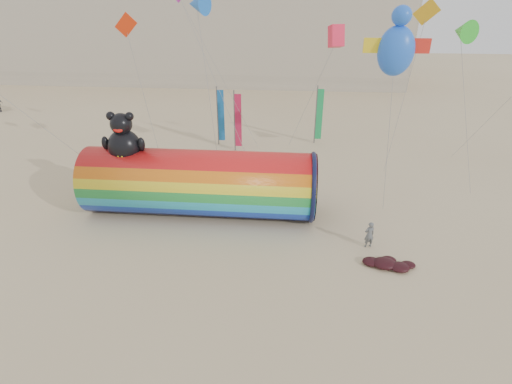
# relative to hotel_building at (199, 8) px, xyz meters

# --- Properties ---
(ground) EXTENTS (160.00, 160.00, 0.00)m
(ground) POSITION_rel_hotel_building_xyz_m (12.00, -45.95, -10.31)
(ground) COLOR #CCB58C
(ground) RESTS_ON ground
(hotel_building) EXTENTS (60.40, 15.40, 20.60)m
(hotel_building) POSITION_rel_hotel_building_xyz_m (0.00, 0.00, 0.00)
(hotel_building) COLOR #B7AD99
(hotel_building) RESTS_ON ground
(windsock_assembly) EXTENTS (13.84, 4.22, 6.38)m
(windsock_assembly) POSITION_rel_hotel_building_xyz_m (8.91, -42.76, -8.19)
(windsock_assembly) COLOR red
(windsock_assembly) RESTS_ON ground
(kite_handler) EXTENTS (0.64, 0.51, 1.52)m
(kite_handler) POSITION_rel_hotel_building_xyz_m (18.69, -45.72, -9.55)
(kite_handler) COLOR #595E61
(kite_handler) RESTS_ON ground
(fabric_bundle) EXTENTS (2.62, 1.35, 0.41)m
(fabric_bundle) POSITION_rel_hotel_building_xyz_m (19.42, -47.42, -10.14)
(fabric_bundle) COLOR #3F0B11
(fabric_bundle) RESTS_ON ground
(festival_banners) EXTENTS (9.26, 2.64, 5.20)m
(festival_banners) POSITION_rel_hotel_building_xyz_m (11.51, -30.39, -7.67)
(festival_banners) COLOR #59595E
(festival_banners) RESTS_ON ground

